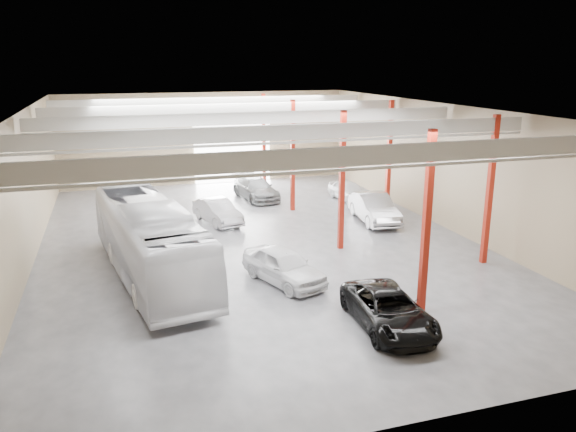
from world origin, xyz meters
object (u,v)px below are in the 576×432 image
coach_bus (150,240)px  car_right_near (374,208)px  black_sedan (389,310)px  car_right_far (349,191)px  car_row_c (256,189)px  car_row_b (218,211)px  car_row_a (284,266)px

coach_bus → car_right_near: size_ratio=2.40×
black_sedan → car_right_far: 19.16m
car_right_far → car_row_c: bearing=152.8°
car_row_b → car_right_near: car_right_near is taller
coach_bus → car_row_b: (4.39, 7.58, -0.99)m
black_sedan → car_row_c: bearing=92.7°
black_sedan → car_row_b: car_row_b is taller
coach_bus → car_right_far: size_ratio=3.09×
car_row_a → car_right_near: 10.95m
car_right_near → car_row_a: bearing=-130.2°
car_row_c → car_row_a: bearing=-107.9°
car_row_b → coach_bus: bearing=-134.8°
car_row_b → car_right_far: size_ratio=1.09×
car_row_a → car_right_far: 15.52m
black_sedan → car_row_c: car_row_c is taller
car_row_a → car_row_c: bearing=60.3°
car_row_b → car_right_near: (8.96, -2.50, 0.13)m
coach_bus → car_row_a: bearing=-33.3°
black_sedan → car_row_a: (-2.36, 5.20, 0.08)m
coach_bus → car_right_near: bearing=12.1°
car_row_c → car_right_far: 6.43m
car_row_b → car_right_near: bearing=-30.3°
car_right_far → black_sedan: bearing=-115.0°
car_row_c → car_right_near: 9.35m
car_row_a → black_sedan: bearing=-85.5°
coach_bus → car_right_far: (14.04, 10.44, -1.02)m
coach_bus → car_row_a: coach_bus is taller
car_row_c → coach_bus: bearing=-130.3°
car_row_b → car_right_far: (9.65, 2.86, -0.03)m
car_row_a → car_right_near: (7.93, 7.54, 0.07)m
car_row_b → car_row_a: bearing=-98.9°
black_sedan → car_right_far: black_sedan is taller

